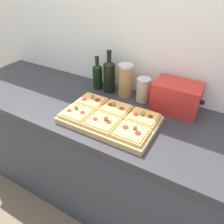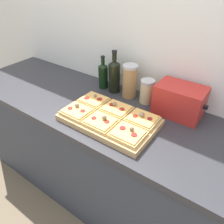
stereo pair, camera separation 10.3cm
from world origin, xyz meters
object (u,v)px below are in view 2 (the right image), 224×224
olive_oil_bottle (103,75)px  wine_bottle (114,75)px  grain_jar_short (147,91)px  grain_jar_tall (130,81)px  toaster_oven (179,101)px  cutting_board (109,120)px

olive_oil_bottle → wine_bottle: wine_bottle is taller
olive_oil_bottle → grain_jar_short: (0.36, 0.00, -0.02)m
wine_bottle → grain_jar_tall: (0.13, 0.00, -0.01)m
grain_jar_short → grain_jar_tall: bearing=-180.0°
wine_bottle → grain_jar_tall: wine_bottle is taller
olive_oil_bottle → grain_jar_short: size_ratio=1.52×
grain_jar_tall → grain_jar_short: grain_jar_tall is taller
wine_bottle → grain_jar_tall: 0.13m
grain_jar_tall → toaster_oven: (0.36, -0.01, -0.02)m
grain_jar_tall → toaster_oven: grain_jar_tall is taller
wine_bottle → toaster_oven: 0.48m
cutting_board → grain_jar_short: grain_jar_short is taller
toaster_oven → grain_jar_tall: bearing=178.1°
olive_oil_bottle → grain_jar_tall: 0.22m
grain_jar_tall → toaster_oven: 0.36m
grain_jar_short → cutting_board: bearing=-101.4°
grain_jar_tall → grain_jar_short: bearing=0.0°
grain_jar_tall → grain_jar_short: (0.13, 0.00, -0.03)m
grain_jar_short → wine_bottle: bearing=-180.0°
toaster_oven → cutting_board: bearing=-132.5°
cutting_board → grain_jar_short: bearing=78.6°
cutting_board → wine_bottle: wine_bottle is taller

